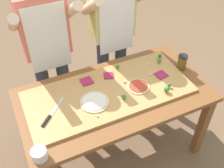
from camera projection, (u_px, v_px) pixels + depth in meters
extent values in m
plane|color=brown|center=(114.00, 148.00, 2.74)|extent=(8.00, 8.00, 0.00)
cube|color=brown|center=(202.00, 126.00, 2.49)|extent=(0.07, 0.07, 0.73)
cube|color=brown|center=(27.00, 124.00, 2.51)|extent=(0.07, 0.07, 0.73)
cube|color=brown|center=(160.00, 80.00, 2.96)|extent=(0.07, 0.07, 0.73)
cube|color=brown|center=(115.00, 95.00, 2.24)|extent=(1.56, 0.83, 0.04)
cube|color=tan|center=(109.00, 92.00, 2.22)|extent=(1.35, 0.59, 0.02)
cube|color=#B7BABF|center=(57.00, 106.00, 2.09)|extent=(0.16, 0.16, 0.00)
cube|color=black|center=(46.00, 121.00, 1.97)|extent=(0.09, 0.09, 0.02)
cylinder|color=beige|center=(138.00, 87.00, 2.25)|extent=(0.19, 0.19, 0.01)
cylinder|color=#BC3D28|center=(138.00, 86.00, 2.24)|extent=(0.16, 0.16, 0.01)
cylinder|color=beige|center=(95.00, 102.00, 2.12)|extent=(0.23, 0.23, 0.01)
cylinder|color=silver|center=(94.00, 101.00, 2.11)|extent=(0.19, 0.19, 0.01)
cube|color=#9E234C|center=(161.00, 75.00, 2.35)|extent=(0.11, 0.11, 0.01)
cube|color=#9E234C|center=(109.00, 76.00, 2.35)|extent=(0.10, 0.10, 0.01)
cube|color=#9E234C|center=(87.00, 81.00, 2.29)|extent=(0.10, 0.10, 0.01)
cylinder|color=#3F7220|center=(124.00, 99.00, 2.13)|extent=(0.02, 0.02, 0.02)
sphere|color=#38752D|center=(124.00, 97.00, 2.12)|extent=(0.04, 0.04, 0.04)
cylinder|color=#3F7220|center=(169.00, 87.00, 2.24)|extent=(0.01, 0.01, 0.02)
sphere|color=#38752D|center=(169.00, 85.00, 2.23)|extent=(0.03, 0.03, 0.03)
cylinder|color=#487A23|center=(166.00, 91.00, 2.20)|extent=(0.02, 0.02, 0.02)
sphere|color=#427F33|center=(167.00, 89.00, 2.18)|extent=(0.05, 0.05, 0.05)
cylinder|color=#487A23|center=(117.00, 68.00, 2.42)|extent=(0.01, 0.01, 0.02)
sphere|color=#427F33|center=(118.00, 66.00, 2.40)|extent=(0.03, 0.03, 0.03)
cylinder|color=#366618|center=(160.00, 57.00, 2.53)|extent=(0.01, 0.01, 0.02)
sphere|color=#2D6623|center=(160.00, 56.00, 2.52)|extent=(0.03, 0.03, 0.03)
cylinder|color=#487A23|center=(159.00, 62.00, 2.48)|extent=(0.02, 0.02, 0.02)
sphere|color=#427F33|center=(159.00, 60.00, 2.46)|extent=(0.04, 0.04, 0.04)
cube|color=white|center=(150.00, 74.00, 2.35)|extent=(0.02, 0.02, 0.02)
cube|color=silver|center=(124.00, 82.00, 2.28)|extent=(0.03, 0.03, 0.02)
cube|color=silver|center=(148.00, 65.00, 2.45)|extent=(0.02, 0.02, 0.02)
cube|color=white|center=(97.00, 116.00, 2.01)|extent=(0.02, 0.02, 0.02)
cylinder|color=white|center=(39.00, 154.00, 1.76)|extent=(0.10, 0.10, 0.08)
cylinder|color=white|center=(40.00, 156.00, 1.77)|extent=(0.09, 0.09, 0.04)
cylinder|color=brown|center=(182.00, 62.00, 2.42)|extent=(0.08, 0.08, 0.13)
cylinder|color=black|center=(183.00, 56.00, 2.38)|extent=(0.08, 0.08, 0.01)
cylinder|color=#333847|center=(46.00, 91.00, 2.71)|extent=(0.12, 0.12, 0.90)
cylinder|color=#333847|center=(65.00, 85.00, 2.77)|extent=(0.12, 0.12, 0.90)
cube|color=#DB6B5B|center=(43.00, 24.00, 2.25)|extent=(0.40, 0.20, 0.55)
cube|color=silver|center=(48.00, 39.00, 2.23)|extent=(0.34, 0.01, 0.60)
cylinder|color=#DBB293|center=(13.00, 23.00, 2.03)|extent=(0.08, 0.39, 0.31)
cylinder|color=#DBB293|center=(72.00, 10.00, 2.17)|extent=(0.08, 0.39, 0.31)
cylinder|color=#333847|center=(103.00, 74.00, 2.90)|extent=(0.12, 0.12, 0.90)
cylinder|color=#333847|center=(120.00, 69.00, 2.96)|extent=(0.12, 0.12, 0.90)
cube|color=#D1C670|center=(112.00, 9.00, 2.44)|extent=(0.40, 0.20, 0.55)
cube|color=white|center=(117.00, 23.00, 2.43)|extent=(0.34, 0.01, 0.60)
cylinder|color=#DBB293|center=(91.00, 6.00, 2.22)|extent=(0.08, 0.39, 0.31)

